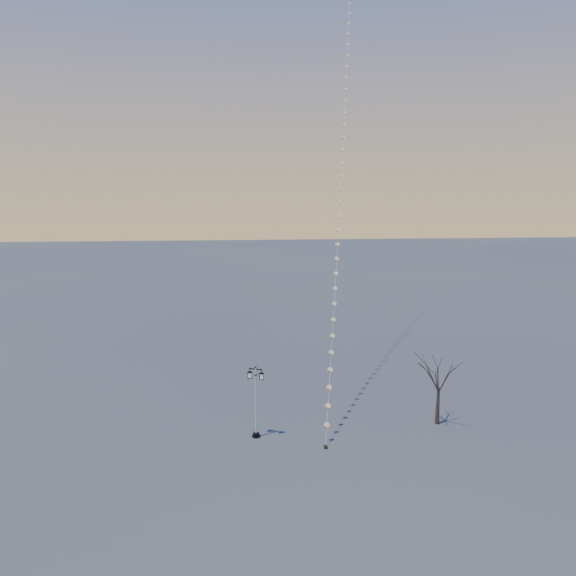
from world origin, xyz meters
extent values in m
plane|color=#4B4E4C|center=(0.00, 0.00, 0.00)|extent=(300.00, 300.00, 0.00)
cylinder|color=black|center=(-3.23, 0.59, 0.07)|extent=(0.50, 0.50, 0.14)
cylinder|color=black|center=(-3.23, 0.59, 0.20)|extent=(0.36, 0.36, 0.12)
cylinder|color=beige|center=(-3.23, 0.59, 2.35)|extent=(0.12, 0.12, 4.17)
cylinder|color=black|center=(-3.23, 0.59, 3.95)|extent=(0.18, 0.18, 0.05)
cube|color=black|center=(-3.23, 0.59, 4.31)|extent=(0.79, 0.40, 0.05)
sphere|color=black|center=(-3.23, 0.59, 4.41)|extent=(0.12, 0.12, 0.12)
pyramid|color=black|center=(-3.57, 0.74, 4.17)|extent=(0.39, 0.39, 0.12)
cube|color=beige|center=(-3.57, 0.74, 3.90)|extent=(0.23, 0.23, 0.30)
cube|color=black|center=(-3.57, 0.74, 3.73)|extent=(0.27, 0.27, 0.04)
pyramid|color=black|center=(-2.89, 0.43, 4.17)|extent=(0.39, 0.39, 0.12)
cube|color=beige|center=(-2.89, 0.43, 3.90)|extent=(0.23, 0.23, 0.30)
cube|color=black|center=(-2.89, 0.43, 3.73)|extent=(0.27, 0.27, 0.04)
cone|color=#322721|center=(8.51, 1.37, 1.23)|extent=(0.29, 0.29, 2.45)
cylinder|color=black|center=(0.72, -1.46, 0.11)|extent=(0.21, 0.21, 0.21)
cylinder|color=black|center=(0.72, -1.46, 0.13)|extent=(0.03, 0.03, 0.27)
cone|color=orange|center=(4.81, 15.41, 18.77)|extent=(0.08, 0.08, 0.30)
cylinder|color=white|center=(0.72, -1.46, 0.64)|extent=(0.02, 0.02, 0.85)
camera|label=1|loc=(-4.85, -32.60, 14.73)|focal=35.88mm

